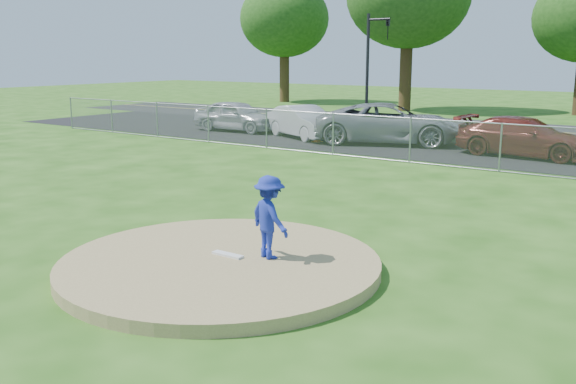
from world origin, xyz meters
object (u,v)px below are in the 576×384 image
at_px(traffic_signal_left, 372,59).
at_px(traffic_cone, 317,134).
at_px(parked_car_silver, 237,116).
at_px(parked_car_darkred, 525,137).
at_px(parked_car_gray, 390,123).
at_px(tree_far_left, 284,7).
at_px(parked_car_white, 304,122).
at_px(pitcher, 270,217).

height_order(traffic_signal_left, traffic_cone, traffic_signal_left).
distance_m(parked_car_silver, parked_car_darkred, 13.37).
xyz_separation_m(parked_car_gray, parked_car_darkred, (5.48, -0.39, -0.12)).
distance_m(tree_far_left, parked_car_silver, 20.63).
bearing_deg(tree_far_left, traffic_signal_left, -39.73).
bearing_deg(tree_far_left, parked_car_white, -52.55).
bearing_deg(tree_far_left, parked_car_silver, -61.36).
bearing_deg(parked_car_white, parked_car_silver, 110.26).
xyz_separation_m(parked_car_silver, parked_car_darkred, (13.37, -0.18, -0.03)).
bearing_deg(parked_car_gray, parked_car_silver, 69.94).
height_order(tree_far_left, parked_car_gray, tree_far_left).
bearing_deg(pitcher, traffic_cone, -40.56).
relative_size(traffic_signal_left, pitcher, 3.97).
relative_size(pitcher, parked_car_gray, 0.24).
height_order(parked_car_silver, parked_car_darkred, parked_car_silver).
distance_m(traffic_signal_left, parked_car_white, 7.08).
relative_size(traffic_cone, parked_car_silver, 0.16).
distance_m(pitcher, parked_car_gray, 16.32).
bearing_deg(parked_car_darkred, parked_car_white, 94.82).
relative_size(traffic_signal_left, parked_car_white, 1.33).
relative_size(tree_far_left, parked_car_silver, 2.51).
distance_m(tree_far_left, pitcher, 40.05).
bearing_deg(traffic_cone, pitcher, -60.43).
height_order(tree_far_left, parked_car_darkred, tree_far_left).
xyz_separation_m(traffic_signal_left, parked_car_darkred, (9.54, -6.42, -2.66)).
xyz_separation_m(traffic_signal_left, parked_car_silver, (-3.82, -6.24, -2.62)).
relative_size(traffic_cone, parked_car_gray, 0.12).
distance_m(tree_far_left, parked_car_gray, 25.06).
bearing_deg(parked_car_silver, parked_car_gray, -91.50).
bearing_deg(tree_far_left, pitcher, -55.10).
distance_m(traffic_signal_left, parked_car_darkred, 11.80).
xyz_separation_m(traffic_cone, parked_car_gray, (2.65, 1.32, 0.48)).
relative_size(tree_far_left, pitcher, 7.62).
xyz_separation_m(pitcher, parked_car_silver, (-13.23, 15.22, -0.17)).
bearing_deg(parked_car_darkred, parked_car_gray, 89.88).
bearing_deg(traffic_signal_left, traffic_cone, -79.18).
xyz_separation_m(traffic_signal_left, parked_car_white, (0.21, -6.56, -2.66)).
xyz_separation_m(parked_car_white, parked_car_darkred, (9.33, 0.14, -0.00)).
height_order(parked_car_white, parked_car_gray, parked_car_gray).
distance_m(traffic_cone, parked_car_gray, 3.00).
bearing_deg(parked_car_darkred, tree_far_left, 56.53).
height_order(pitcher, parked_car_silver, pitcher).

